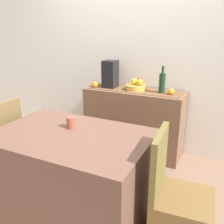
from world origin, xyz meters
name	(u,v)px	position (x,y,z in m)	size (l,w,h in m)	color
ground_plane	(92,188)	(0.00, 0.00, -0.01)	(6.40, 6.40, 0.02)	#7E604E
room_wall_rear	(136,44)	(0.00, 1.18, 1.35)	(6.40, 0.06, 2.70)	silver
sideboard_console	(133,122)	(0.09, 0.92, 0.41)	(1.21, 0.42, 0.82)	brown
table_runner	(134,90)	(0.09, 0.92, 0.82)	(1.14, 0.32, 0.01)	brown
fruit_bowl	(136,87)	(0.10, 0.92, 0.86)	(0.24, 0.24, 0.06)	gold
apple_rear	(140,82)	(0.16, 0.90, 0.93)	(0.08, 0.08, 0.08)	gold
apple_left	(134,81)	(0.08, 0.91, 0.93)	(0.08, 0.08, 0.08)	gold
apple_front	(140,81)	(0.14, 0.98, 0.93)	(0.08, 0.08, 0.08)	red
wine_bottle	(162,83)	(0.42, 0.92, 0.94)	(0.07, 0.07, 0.31)	#163522
coffee_maker	(110,74)	(-0.24, 0.92, 0.99)	(0.16, 0.18, 0.34)	black
orange_loose_end	(95,85)	(-0.41, 0.83, 0.86)	(0.08, 0.08, 0.08)	orange
orange_loose_near_bowl	(171,92)	(0.54, 0.89, 0.86)	(0.07, 0.07, 0.07)	orange
dining_table	(72,174)	(0.03, -0.36, 0.37)	(1.25, 0.83, 0.74)	brown
coffee_cup	(71,123)	(-0.03, -0.25, 0.79)	(0.07, 0.07, 0.10)	brown
chair_by_corner	(179,218)	(0.92, -0.36, 0.27)	(0.43, 0.43, 0.90)	brown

